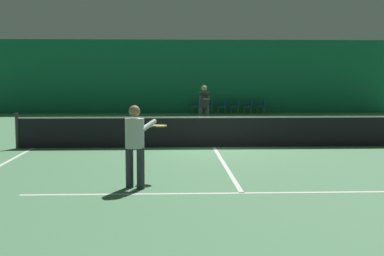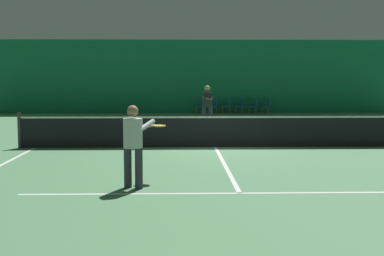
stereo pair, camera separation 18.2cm
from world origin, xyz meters
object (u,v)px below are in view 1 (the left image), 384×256
courtside_chair_5 (262,105)px  courtside_chair_3 (236,105)px  player_near (136,140)px  courtside_chair_4 (249,105)px  player_far (204,103)px  courtside_chair_1 (210,105)px  courtside_chair_0 (197,105)px  tennis_net (214,131)px  courtside_chair_2 (223,105)px

courtside_chair_5 → courtside_chair_3: bearing=-90.0°
player_near → courtside_chair_4: size_ratio=1.94×
player_far → courtside_chair_1: player_far is taller
player_near → courtside_chair_0: player_near is taller
courtside_chair_1 → player_far: bearing=-6.0°
courtside_chair_1 → tennis_net: bearing=-3.8°
player_far → courtside_chair_2: player_far is taller
player_near → courtside_chair_1: player_near is taller
player_near → courtside_chair_5: 20.86m
player_far → courtside_chair_1: (0.86, 8.17, -0.55)m
courtside_chair_4 → courtside_chair_5: (0.75, 0.00, 0.00)m
player_near → courtside_chair_4: (5.20, 19.99, -0.46)m
courtside_chair_5 → tennis_net: bearing=-15.6°
player_far → courtside_chair_4: (3.10, 8.17, -0.55)m
player_far → courtside_chair_0: size_ratio=2.11×
courtside_chair_4 → player_near: bearing=-14.6°
player_near → courtside_chair_1: size_ratio=1.94×
courtside_chair_0 → courtside_chair_3: same height
courtside_chair_2 → courtside_chair_5: same height
player_far → courtside_chair_2: 8.34m
courtside_chair_1 → courtside_chair_0: bearing=-90.0°
player_near → courtside_chair_3: 20.48m
courtside_chair_2 → courtside_chair_3: (0.75, 0.00, 0.00)m
courtside_chair_4 → tennis_net: bearing=-12.7°
courtside_chair_4 → courtside_chair_1: bearing=-90.0°
courtside_chair_2 → courtside_chair_3: size_ratio=1.00×
player_far → courtside_chair_5: bearing=154.1°
courtside_chair_3 → courtside_chair_4: size_ratio=1.00×
courtside_chair_3 → courtside_chair_4: (0.75, 0.00, 0.00)m
courtside_chair_1 → courtside_chair_3: (1.49, 0.00, 0.00)m
courtside_chair_1 → courtside_chair_2: 0.75m
courtside_chair_2 → courtside_chair_4: 1.49m
tennis_net → courtside_chair_4: tennis_net is taller
courtside_chair_0 → courtside_chair_2: (1.49, 0.00, 0.00)m
player_far → courtside_chair_0: bearing=178.6°
courtside_chair_2 → courtside_chair_3: same height
player_near → courtside_chair_2: 20.33m
tennis_net → courtside_chair_4: (3.19, 14.15, -0.03)m
courtside_chair_0 → courtside_chair_5: size_ratio=1.00×
tennis_net → player_far: player_far is taller
courtside_chair_2 → courtside_chair_0: bearing=-90.0°
courtside_chair_4 → courtside_chair_5: 0.75m
courtside_chair_1 → courtside_chair_4: size_ratio=1.00×
courtside_chair_3 → courtside_chair_1: bearing=-90.0°
player_near → courtside_chair_5: player_near is taller
courtside_chair_2 → courtside_chair_4: bearing=90.0°
courtside_chair_3 → courtside_chair_2: bearing=-90.0°
tennis_net → player_far: size_ratio=6.77×
courtside_chair_1 → courtside_chair_4: 2.24m
player_near → courtside_chair_0: 20.12m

